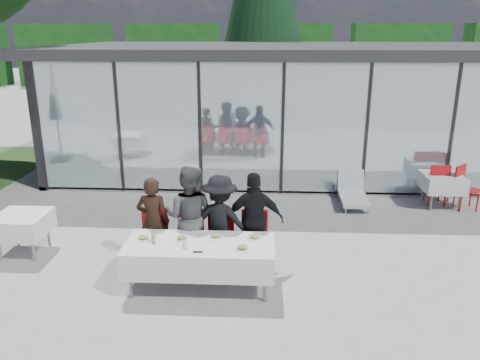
# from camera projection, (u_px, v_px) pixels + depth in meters

# --- Properties ---
(ground) EXTENTS (90.00, 90.00, 0.00)m
(ground) POSITION_uv_depth(u_px,v_px,m) (225.00, 275.00, 7.65)
(ground) COLOR #9D9A95
(ground) RESTS_ON ground
(pavilion) EXTENTS (14.80, 8.80, 3.44)m
(pavilion) POSITION_uv_depth(u_px,v_px,m) (309.00, 87.00, 14.68)
(pavilion) COLOR gray
(pavilion) RESTS_ON ground
(treeline) EXTENTS (62.50, 2.00, 4.40)m
(treeline) POSITION_uv_depth(u_px,v_px,m) (229.00, 55.00, 33.74)
(treeline) COLOR #123B14
(treeline) RESTS_ON ground
(dining_table) EXTENTS (2.26, 0.96, 0.75)m
(dining_table) POSITION_uv_depth(u_px,v_px,m) (200.00, 256.00, 7.11)
(dining_table) COLOR white
(dining_table) RESTS_ON ground
(diner_a) EXTENTS (0.61, 0.61, 1.54)m
(diner_a) POSITION_uv_depth(u_px,v_px,m) (153.00, 221.00, 7.81)
(diner_a) COLOR black
(diner_a) RESTS_ON ground
(diner_chair_a) EXTENTS (0.44, 0.44, 0.97)m
(diner_chair_a) POSITION_uv_depth(u_px,v_px,m) (154.00, 234.00, 7.87)
(diner_chair_a) COLOR red
(diner_chair_a) RESTS_ON ground
(diner_b) EXTENTS (0.98, 0.98, 1.75)m
(diner_b) POSITION_uv_depth(u_px,v_px,m) (190.00, 216.00, 7.75)
(diner_b) COLOR #535353
(diner_b) RESTS_ON ground
(diner_chair_b) EXTENTS (0.44, 0.44, 0.97)m
(diner_chair_b) POSITION_uv_depth(u_px,v_px,m) (190.00, 235.00, 7.84)
(diner_chair_b) COLOR red
(diner_chair_b) RESTS_ON ground
(diner_c) EXTENTS (1.19, 1.19, 1.59)m
(diner_c) POSITION_uv_depth(u_px,v_px,m) (220.00, 221.00, 7.74)
(diner_c) COLOR black
(diner_c) RESTS_ON ground
(diner_chair_c) EXTENTS (0.44, 0.44, 0.97)m
(diner_chair_c) POSITION_uv_depth(u_px,v_px,m) (221.00, 236.00, 7.82)
(diner_chair_c) COLOR red
(diner_chair_c) RESTS_ON ground
(diner_d) EXTENTS (1.03, 1.03, 1.64)m
(diner_d) POSITION_uv_depth(u_px,v_px,m) (254.00, 221.00, 7.71)
(diner_d) COLOR black
(diner_d) RESTS_ON ground
(diner_chair_d) EXTENTS (0.44, 0.44, 0.97)m
(diner_chair_d) POSITION_uv_depth(u_px,v_px,m) (254.00, 236.00, 7.79)
(diner_chair_d) COLOR red
(diner_chair_d) RESTS_ON ground
(plate_a) EXTENTS (0.23, 0.23, 0.07)m
(plate_a) POSITION_uv_depth(u_px,v_px,m) (143.00, 238.00, 7.16)
(plate_a) COLOR white
(plate_a) RESTS_ON dining_table
(plate_b) EXTENTS (0.23, 0.23, 0.07)m
(plate_b) POSITION_uv_depth(u_px,v_px,m) (182.00, 238.00, 7.16)
(plate_b) COLOR white
(plate_b) RESTS_ON dining_table
(plate_c) EXTENTS (0.23, 0.23, 0.07)m
(plate_c) POSITION_uv_depth(u_px,v_px,m) (216.00, 236.00, 7.23)
(plate_c) COLOR white
(plate_c) RESTS_ON dining_table
(plate_d) EXTENTS (0.23, 0.23, 0.07)m
(plate_d) POSITION_uv_depth(u_px,v_px,m) (255.00, 237.00, 7.19)
(plate_d) COLOR white
(plate_d) RESTS_ON dining_table
(plate_extra) EXTENTS (0.23, 0.23, 0.07)m
(plate_extra) POSITION_uv_depth(u_px,v_px,m) (242.00, 248.00, 6.83)
(plate_extra) COLOR white
(plate_extra) RESTS_ON dining_table
(juice_bottle) EXTENTS (0.06, 0.06, 0.15)m
(juice_bottle) POSITION_uv_depth(u_px,v_px,m) (154.00, 238.00, 7.03)
(juice_bottle) COLOR #91B34A
(juice_bottle) RESTS_ON dining_table
(drinking_glasses) EXTENTS (0.07, 0.07, 0.10)m
(drinking_glasses) POSITION_uv_depth(u_px,v_px,m) (185.00, 245.00, 6.88)
(drinking_glasses) COLOR silver
(drinking_glasses) RESTS_ON dining_table
(folded_eyeglasses) EXTENTS (0.14, 0.03, 0.01)m
(folded_eyeglasses) POSITION_uv_depth(u_px,v_px,m) (198.00, 252.00, 6.75)
(folded_eyeglasses) COLOR black
(folded_eyeglasses) RESTS_ON dining_table
(spare_table_left) EXTENTS (0.86, 0.86, 0.74)m
(spare_table_left) POSITION_uv_depth(u_px,v_px,m) (22.00, 224.00, 8.24)
(spare_table_left) COLOR white
(spare_table_left) RESTS_ON ground
(spare_table_right) EXTENTS (0.86, 0.86, 0.74)m
(spare_table_right) POSITION_uv_depth(u_px,v_px,m) (442.00, 183.00, 10.51)
(spare_table_right) COLOR white
(spare_table_right) RESTS_ON ground
(spare_chair_a) EXTENTS (0.62, 0.62, 0.97)m
(spare_chair_a) POSITION_uv_depth(u_px,v_px,m) (464.00, 185.00, 10.40)
(spare_chair_a) COLOR red
(spare_chair_a) RESTS_ON ground
(spare_chair_b) EXTENTS (0.44, 0.44, 0.97)m
(spare_chair_b) POSITION_uv_depth(u_px,v_px,m) (437.00, 182.00, 10.59)
(spare_chair_b) COLOR red
(spare_chair_b) RESTS_ON ground
(lounger) EXTENTS (0.65, 1.35, 0.72)m
(lounger) POSITION_uv_depth(u_px,v_px,m) (352.00, 192.00, 10.83)
(lounger) COLOR silver
(lounger) RESTS_ON ground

